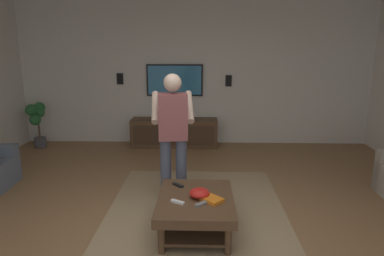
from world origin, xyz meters
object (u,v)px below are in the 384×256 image
at_px(remote_white, 178,202).
at_px(wall_speaker_right, 120,79).
at_px(tv, 175,80).
at_px(media_console, 174,133).
at_px(potted_plant_short, 37,119).
at_px(book, 212,199).
at_px(remote_black, 178,185).
at_px(person_standing, 173,130).
at_px(vase_round, 173,114).
at_px(coffee_table, 196,206).
at_px(bowl, 200,193).
at_px(wall_speaker_left, 229,81).
at_px(remote_grey, 201,204).

distance_m(remote_white, wall_speaker_right, 4.00).
bearing_deg(wall_speaker_right, tv, -90.68).
bearing_deg(media_console, potted_plant_short, -86.70).
bearing_deg(book, remote_black, 178.64).
xyz_separation_m(person_standing, vase_round, (2.41, 0.22, -0.27)).
xyz_separation_m(media_console, remote_white, (-3.38, -0.31, 0.14)).
bearing_deg(book, coffee_table, -161.33).
relative_size(book, vase_round, 1.00).
distance_m(media_console, remote_black, 2.96).
bearing_deg(bowl, book, -123.27).
xyz_separation_m(media_console, book, (-3.32, -0.66, 0.14)).
height_order(coffee_table, wall_speaker_left, wall_speaker_left).
relative_size(coffee_table, potted_plant_short, 1.12).
xyz_separation_m(tv, wall_speaker_left, (0.01, -1.07, -0.01)).
bearing_deg(wall_speaker_right, remote_grey, -155.72).
bearing_deg(remote_white, media_console, 125.32).
distance_m(bowl, remote_white, 0.27).
bearing_deg(vase_round, person_standing, -174.87).
relative_size(bowl, vase_round, 0.98).
height_order(media_console, tv, tv).
relative_size(person_standing, vase_round, 7.45).
bearing_deg(wall_speaker_left, coffee_table, 170.54).
relative_size(remote_black, book, 0.68).
height_order(vase_round, wall_speaker_left, wall_speaker_left).
height_order(tv, book, tv).
bearing_deg(coffee_table, vase_round, 9.15).
bearing_deg(wall_speaker_right, book, -153.74).
distance_m(bowl, book, 0.15).
xyz_separation_m(potted_plant_short, remote_white, (-3.22, -2.99, -0.17)).
xyz_separation_m(coffee_table, wall_speaker_right, (3.49, 1.59, 1.02)).
height_order(tv, person_standing, person_standing).
bearing_deg(remote_grey, vase_round, -125.08).
height_order(media_console, book, media_console).
relative_size(remote_white, remote_grey, 1.00).
bearing_deg(wall_speaker_left, remote_black, 166.13).
xyz_separation_m(person_standing, remote_grey, (-0.99, -0.36, -0.52)).
bearing_deg(media_console, bowl, 9.35).
relative_size(media_console, book, 7.73).
distance_m(media_console, tv, 1.05).
distance_m(person_standing, remote_white, 1.09).
bearing_deg(person_standing, remote_black, -175.98).
xyz_separation_m(potted_plant_short, wall_speaker_left, (0.41, -3.75, 0.71)).
bearing_deg(wall_speaker_right, remote_black, -156.55).
bearing_deg(bowl, wall_speaker_left, -8.81).
bearing_deg(remote_black, book, 179.68).
height_order(tv, wall_speaker_right, tv).
bearing_deg(potted_plant_short, book, -133.46).
height_order(remote_black, wall_speaker_right, wall_speaker_right).
distance_m(person_standing, book, 1.13).
relative_size(media_console, bowl, 7.91).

